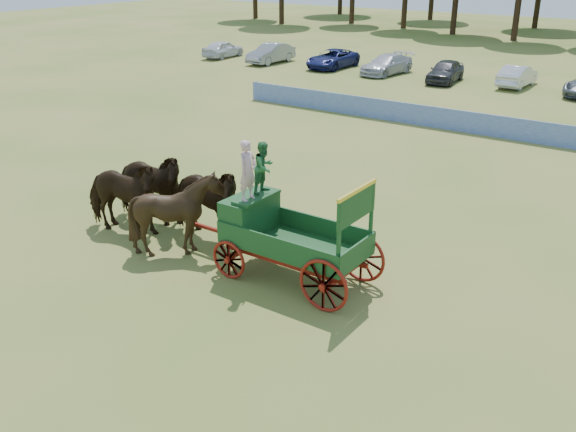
# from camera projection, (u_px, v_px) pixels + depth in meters

# --- Properties ---
(ground) EXTENTS (160.00, 160.00, 0.00)m
(ground) POSITION_uv_depth(u_px,v_px,m) (253.00, 281.00, 17.28)
(ground) COLOR olive
(ground) RESTS_ON ground
(horse_lead_left) EXTENTS (3.15, 1.93, 2.48)m
(horse_lead_left) POSITION_uv_depth(u_px,v_px,m) (121.00, 197.00, 19.71)
(horse_lead_left) COLOR black
(horse_lead_left) RESTS_ON ground
(horse_lead_right) EXTENTS (3.10, 1.77, 2.48)m
(horse_lead_right) POSITION_uv_depth(u_px,v_px,m) (148.00, 187.00, 20.54)
(horse_lead_right) COLOR black
(horse_lead_right) RESTS_ON ground
(horse_wheel_left) EXTENTS (2.27, 2.02, 2.48)m
(horse_wheel_left) POSITION_uv_depth(u_px,v_px,m) (178.00, 214.00, 18.43)
(horse_wheel_left) COLOR black
(horse_wheel_left) RESTS_ON ground
(horse_wheel_right) EXTENTS (2.95, 1.38, 2.48)m
(horse_wheel_right) POSITION_uv_depth(u_px,v_px,m) (204.00, 202.00, 19.26)
(horse_wheel_right) COLOR black
(horse_wheel_right) RESTS_ON ground
(farm_dray) EXTENTS (6.00, 2.00, 3.76)m
(farm_dray) POSITION_uv_depth(u_px,v_px,m) (273.00, 219.00, 17.15)
(farm_dray) COLOR maroon
(farm_dray) RESTS_ON ground
(sponsor_banner) EXTENTS (26.00, 0.08, 1.05)m
(sponsor_banner) POSITION_uv_depth(u_px,v_px,m) (464.00, 122.00, 31.22)
(sponsor_banner) COLOR #1C399A
(sponsor_banner) RESTS_ON ground
(parked_cars) EXTENTS (35.80, 7.20, 1.59)m
(parked_cars) POSITION_uv_depth(u_px,v_px,m) (437.00, 70.00, 43.48)
(parked_cars) COLOR silver
(parked_cars) RESTS_ON ground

